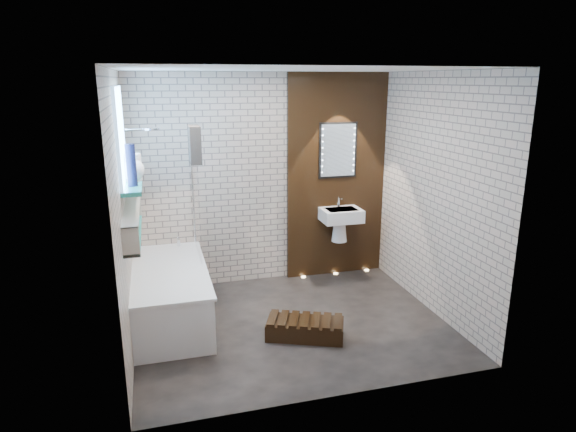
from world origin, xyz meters
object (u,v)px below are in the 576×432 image
object	(u,v)px
bath_screen	(195,193)
bathtub	(170,294)
washbasin	(341,220)
led_mirror	(338,150)
walnut_step	(305,329)

from	to	relation	value
bath_screen	bathtub	bearing A→B (deg)	-128.90
washbasin	led_mirror	size ratio (longest dim) A/B	0.83
bath_screen	led_mirror	distance (m)	1.89
washbasin	walnut_step	world-z (taller)	washbasin
bathtub	bath_screen	bearing A→B (deg)	51.10
walnut_step	bathtub	bearing A→B (deg)	149.63
bath_screen	walnut_step	size ratio (longest dim) A/B	1.83
washbasin	led_mirror	xyz separation A→B (m)	(0.00, 0.16, 0.86)
led_mirror	walnut_step	distance (m)	2.37
washbasin	led_mirror	world-z (taller)	led_mirror
bathtub	walnut_step	distance (m)	1.50
bathtub	washbasin	size ratio (longest dim) A/B	3.00
bathtub	walnut_step	bearing A→B (deg)	-30.37
washbasin	walnut_step	xyz separation A→B (m)	(-0.90, -1.37, -0.70)
bath_screen	led_mirror	size ratio (longest dim) A/B	2.00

